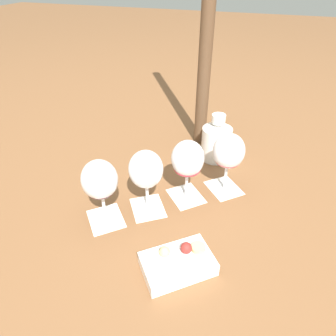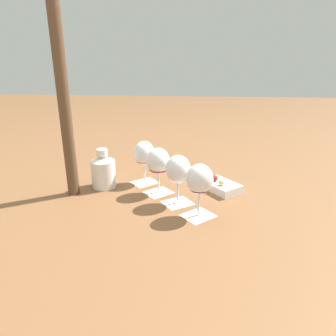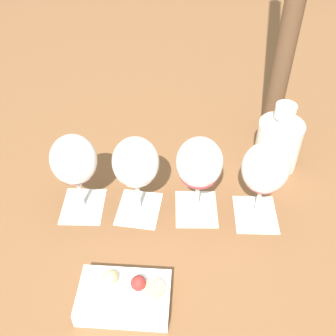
{
  "view_description": "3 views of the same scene",
  "coord_description": "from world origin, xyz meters",
  "views": [
    {
      "loc": [
        -0.22,
        0.65,
        0.61
      ],
      "look_at": [
        -0.0,
        0.01,
        0.13
      ],
      "focal_mm": 32.0,
      "sensor_mm": 36.0,
      "label": 1
    },
    {
      "loc": [
        1.11,
        0.12,
        0.52
      ],
      "look_at": [
        -0.0,
        0.01,
        0.13
      ],
      "focal_mm": 32.0,
      "sensor_mm": 36.0,
      "label": 2
    },
    {
      "loc": [
        -0.43,
        0.45,
        0.71
      ],
      "look_at": [
        -0.0,
        0.01,
        0.13
      ],
      "focal_mm": 45.0,
      "sensor_mm": 36.0,
      "label": 3
    }
  ],
  "objects": [
    {
      "name": "ground_plane",
      "position": [
        0.0,
        0.0,
        0.0
      ],
      "size": [
        8.0,
        8.0,
        0.0
      ],
      "primitive_type": "plane",
      "color": "brown"
    },
    {
      "name": "tasting_card_0",
      "position": [
        -0.15,
        -0.12,
        0.0
      ],
      "size": [
        0.14,
        0.14,
        0.0
      ],
      "color": "silver",
      "rests_on": "ground_plane"
    },
    {
      "name": "tasting_card_1",
      "position": [
        -0.05,
        -0.04,
        0.0
      ],
      "size": [
        0.14,
        0.14,
        0.0
      ],
      "color": "silver",
      "rests_on": "ground_plane"
    },
    {
      "name": "tasting_card_2",
      "position": [
        0.05,
        0.05,
        0.0
      ],
      "size": [
        0.14,
        0.14,
        0.0
      ],
      "color": "silver",
      "rests_on": "ground_plane"
    },
    {
      "name": "tasting_card_3",
      "position": [
        0.14,
        0.13,
        0.0
      ],
      "size": [
        0.14,
        0.14,
        0.0
      ],
      "color": "silver",
      "rests_on": "ground_plane"
    },
    {
      "name": "wine_glass_0",
      "position": [
        -0.15,
        -0.12,
        0.13
      ],
      "size": [
        0.1,
        0.1,
        0.19
      ],
      "color": "white",
      "rests_on": "tasting_card_0"
    },
    {
      "name": "wine_glass_1",
      "position": [
        -0.05,
        -0.04,
        0.13
      ],
      "size": [
        0.1,
        0.1,
        0.19
      ],
      "color": "white",
      "rests_on": "tasting_card_1"
    },
    {
      "name": "wine_glass_2",
      "position": [
        0.05,
        0.05,
        0.13
      ],
      "size": [
        0.1,
        0.1,
        0.19
      ],
      "color": "white",
      "rests_on": "tasting_card_2"
    },
    {
      "name": "wine_glass_3",
      "position": [
        0.14,
        0.13,
        0.13
      ],
      "size": [
        0.1,
        0.1,
        0.19
      ],
      "color": "white",
      "rests_on": "tasting_card_3"
    },
    {
      "name": "ceramic_vase",
      "position": [
        -0.08,
        -0.29,
        0.07
      ],
      "size": [
        0.11,
        0.11,
        0.17
      ],
      "color": "white",
      "rests_on": "ground_plane"
    },
    {
      "name": "snack_dish",
      "position": [
        -0.1,
        0.22,
        0.02
      ],
      "size": [
        0.19,
        0.19,
        0.06
      ],
      "color": "white",
      "rests_on": "ground_plane"
    }
  ]
}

